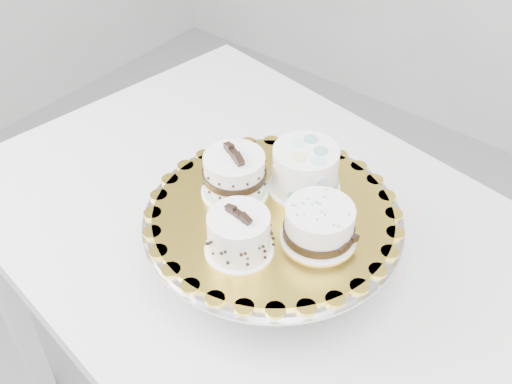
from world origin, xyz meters
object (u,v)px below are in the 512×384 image
Objects in this scene: cake_swirl at (239,234)px; cake_dots at (305,169)px; cake_stand at (273,231)px; table at (275,268)px; cake_ribbon at (320,225)px; cake_board at (273,214)px; cake_banded at (234,176)px.

cake_swirl is 0.17m from cake_dots.
table is at bearing 121.91° from cake_stand.
cake_swirl is 0.80× the size of cake_dots.
cake_stand is 0.12m from cake_swirl.
cake_dots reaches higher than cake_ribbon.
cake_swirl reaches higher than cake_dots.
cake_stand is at bearing -63.43° from cake_board.
cake_banded is (-0.08, 0.00, 0.07)m from cake_stand.
cake_banded is at bearing -120.71° from table.
cake_stand is at bearing -101.56° from cake_dots.
cake_board is (0.03, -0.06, 0.20)m from table.
cake_dots is 0.12m from cake_ribbon.
table is 3.09× the size of cake_stand.
cake_swirl is 0.80× the size of cake_banded.
cake_board is at bearing -101.56° from cake_dots.
cake_dots is (-0.01, 0.17, 0.01)m from cake_swirl.
cake_board is 0.09m from cake_dots.
cake_board reaches higher than table.
cake_stand is at bearing -49.58° from table.
cake_dots is (0.00, 0.08, 0.04)m from cake_board.
table is at bearing -156.79° from cake_dots.
cake_banded is at bearing 139.28° from cake_swirl.
cake_ribbon reaches higher than cake_stand.
cake_banded is (-0.04, -0.05, 0.23)m from table.
cake_swirl is 0.12m from cake_ribbon.
cake_board is 3.17× the size of cake_ribbon.
cake_swirl is (0.04, -0.15, 0.23)m from table.
cake_dots is at bearing 88.32° from cake_stand.
cake_board is 3.69× the size of cake_swirl.
cake_banded is (-0.08, 0.00, 0.04)m from cake_board.
cake_banded is at bearing -145.89° from cake_dots.
cake_swirl is at bearing -122.72° from cake_ribbon.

